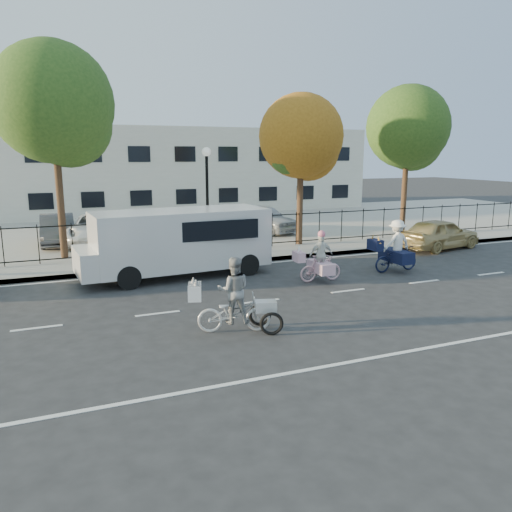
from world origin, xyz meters
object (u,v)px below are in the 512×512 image
unicorn_bike (320,263)px  lot_car_b (99,228)px  gold_sedan (440,234)px  lot_car_c (57,230)px  lamppost (207,182)px  bull_bike (396,251)px  white_van (178,240)px  lot_car_d (263,218)px  zebra_trike (234,303)px

unicorn_bike → lot_car_b: bearing=35.5°
unicorn_bike → gold_sedan: bearing=-66.2°
gold_sedan → lot_car_c: lot_car_c is taller
unicorn_bike → lamppost: bearing=25.3°
bull_bike → white_van: size_ratio=0.30×
white_van → lot_car_d: 9.65m
gold_sedan → lot_car_c: (-15.89, 6.96, 0.13)m
gold_sedan → lamppost: bearing=66.0°
bull_bike → lot_car_c: 14.95m
lamppost → unicorn_bike: 6.35m
lamppost → lot_car_b: size_ratio=0.83×
zebra_trike → lot_car_c: bearing=32.5°
unicorn_bike → lot_car_b: 11.49m
lamppost → lot_car_d: (4.38, 4.43, -2.24)m
white_van → lot_car_c: white_van is taller
lot_car_b → gold_sedan: bearing=-13.4°
lot_car_b → zebra_trike: bearing=-70.0°
lot_car_d → lot_car_b: bearing=161.7°
white_van → lot_car_b: 7.38m
unicorn_bike → lot_car_b: size_ratio=0.33×
lot_car_b → lot_car_c: (-1.78, 0.37, -0.04)m
lamppost → lot_car_c: bearing=141.3°
zebra_trike → white_van: bearing=16.1°
zebra_trike → lot_car_d: size_ratio=0.51×
unicorn_bike → bull_bike: (3.27, 0.23, 0.11)m
lamppost → lot_car_d: lamppost is taller
lot_car_c → lot_car_b: bearing=-11.3°
white_van → lot_car_d: white_van is taller
lamppost → lot_car_d: 6.62m
white_van → lot_car_d: (6.33, 7.27, -0.41)m
bull_bike → gold_sedan: (4.59, 2.82, -0.06)m
white_van → lamppost: bearing=51.4°
bull_bike → lot_car_b: 13.38m
lamppost → unicorn_bike: lamppost is taller
lamppost → zebra_trike: size_ratio=2.02×
lamppost → lot_car_c: (-5.77, 4.61, -2.28)m
gold_sedan → lot_car_b: (-14.10, 6.59, 0.17)m
gold_sedan → lot_car_b: size_ratio=0.79×
lot_car_b → lot_car_d: (8.37, 0.19, 0.00)m
lot_car_b → lamppost: bearing=-35.2°
unicorn_bike → lot_car_d: (2.12, 9.83, 0.23)m
lot_car_b → lot_car_c: size_ratio=1.26×
lamppost → bull_bike: 7.93m
white_van → lot_car_d: bearing=44.8°
unicorn_bike → white_van: (-4.21, 2.56, 0.64)m
gold_sedan → lot_car_b: 15.57m
unicorn_bike → white_van: white_van is taller
bull_bike → lot_car_c: bearing=48.0°
lamppost → gold_sedan: bearing=-13.0°
bull_bike → white_van: bearing=71.6°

